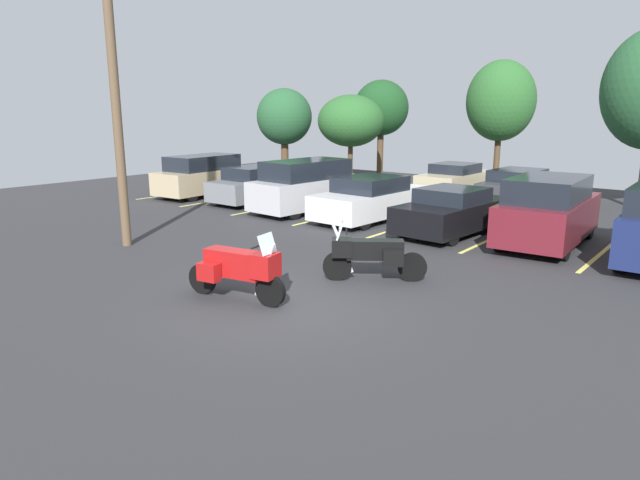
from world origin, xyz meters
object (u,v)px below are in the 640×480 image
(car_white, at_px, (372,199))
(motorcycle_touring, at_px, (239,268))
(motorcycle_second, at_px, (371,253))
(car_silver, at_px, (308,186))
(car_far_charcoal, at_px, (520,187))
(utility_pole, at_px, (113,70))
(car_black, at_px, (453,211))
(car_grey, at_px, (258,185))
(car_maroon, at_px, (548,211))
(car_far_champagne, at_px, (456,180))
(car_tan, at_px, (205,175))

(car_white, bearing_deg, motorcycle_touring, -73.53)
(motorcycle_second, relative_size, car_silver, 0.40)
(motorcycle_touring, height_order, car_far_charcoal, car_far_charcoal)
(car_silver, height_order, utility_pole, utility_pole)
(motorcycle_touring, bearing_deg, car_black, 86.05)
(motorcycle_touring, height_order, car_grey, car_grey)
(car_black, relative_size, car_far_charcoal, 0.91)
(car_maroon, xyz_separation_m, car_far_charcoal, (-2.99, 6.44, -0.26))
(utility_pole, bearing_deg, car_maroon, 38.58)
(car_grey, relative_size, car_silver, 0.90)
(motorcycle_second, distance_m, car_far_champagne, 13.33)
(car_black, bearing_deg, car_white, 173.76)
(motorcycle_touring, bearing_deg, motorcycle_second, 64.45)
(car_grey, distance_m, car_far_champagne, 8.68)
(car_silver, bearing_deg, car_maroon, -0.12)
(motorcycle_touring, relative_size, car_grey, 0.53)
(car_white, bearing_deg, car_silver, -177.84)
(car_tan, xyz_separation_m, car_far_champagne, (8.97, 6.55, -0.17))
(car_grey, bearing_deg, utility_pole, -72.56)
(car_white, relative_size, car_far_champagne, 1.15)
(car_tan, distance_m, car_black, 12.18)
(car_far_charcoal, height_order, utility_pole, utility_pole)
(car_white, height_order, car_far_champagne, car_white)
(car_tan, height_order, car_black, car_tan)
(car_white, distance_m, car_maroon, 5.97)
(car_white, xyz_separation_m, car_maroon, (5.96, -0.13, 0.24))
(car_tan, distance_m, car_silver, 6.15)
(car_black, distance_m, car_far_champagne, 7.72)
(car_tan, bearing_deg, car_white, -0.79)
(motorcycle_second, bearing_deg, car_tan, 154.39)
(car_tan, bearing_deg, car_far_champagne, 36.13)
(car_far_champagne, distance_m, car_far_charcoal, 2.99)
(car_grey, xyz_separation_m, utility_pole, (2.43, -7.75, 4.06))
(car_silver, bearing_deg, car_far_charcoal, 47.90)
(car_silver, bearing_deg, car_tan, 177.85)
(car_tan, xyz_separation_m, car_far_charcoal, (11.94, 6.19, -0.18))
(car_white, distance_m, utility_pole, 9.19)
(car_maroon, bearing_deg, car_silver, 179.88)
(car_white, distance_m, car_far_charcoal, 6.98)
(car_far_charcoal, bearing_deg, motorcycle_second, -85.55)
(motorcycle_touring, bearing_deg, utility_pole, 167.77)
(car_grey, xyz_separation_m, car_silver, (2.95, -0.31, 0.24))
(car_white, bearing_deg, car_far_charcoal, 64.78)
(car_tan, distance_m, car_far_champagne, 11.11)
(car_silver, distance_m, utility_pole, 8.38)
(car_grey, distance_m, car_maroon, 11.75)
(motorcycle_touring, xyz_separation_m, motorcycle_second, (1.33, 2.77, -0.05))
(motorcycle_second, height_order, car_grey, car_grey)
(car_silver, relative_size, car_far_champagne, 1.12)
(motorcycle_touring, distance_m, car_tan, 14.65)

